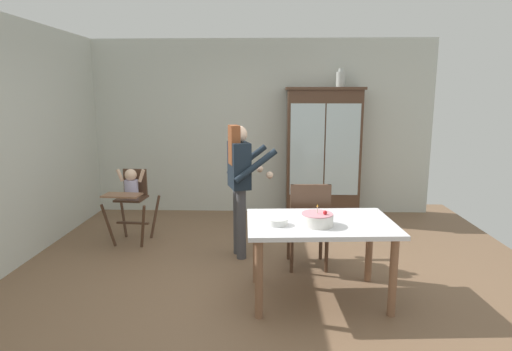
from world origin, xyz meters
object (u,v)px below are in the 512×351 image
high_chair_with_toddler (131,192)px  dining_chair_far_side (309,220)px  adult_person (240,175)px  china_cabinet (323,153)px  ceramic_vase (341,79)px  birthday_cake (317,219)px  serving_bowl (278,222)px  dining_table (320,232)px

high_chair_with_toddler → dining_chair_far_side: size_ratio=0.99×
adult_person → high_chair_with_toddler: bearing=55.7°
china_cabinet → ceramic_vase: (0.23, 0.00, 1.10)m
ceramic_vase → high_chair_with_toddler: ceramic_vase is taller
ceramic_vase → birthday_cake: bearing=-102.1°
china_cabinet → serving_bowl: bearing=-104.3°
china_cabinet → dining_chair_far_side: bearing=-100.4°
ceramic_vase → adult_person: size_ratio=0.18×
adult_person → serving_bowl: bearing=-177.4°
birthday_cake → serving_bowl: bearing=179.6°
high_chair_with_toddler → dining_chair_far_side: 2.31m
dining_table → adult_person: bearing=127.9°
china_cabinet → birthday_cake: size_ratio=7.03×
adult_person → dining_table: adult_person is taller
adult_person → serving_bowl: adult_person is taller
dining_table → dining_chair_far_side: bearing=93.7°
serving_bowl → dining_chair_far_side: size_ratio=0.19×
china_cabinet → high_chair_with_toddler: (-2.55, -1.29, -0.34)m
adult_person → dining_chair_far_side: bearing=-133.2°
high_chair_with_toddler → adult_person: (1.41, -0.43, 0.31)m
adult_person → birthday_cake: adult_person is taller
china_cabinet → serving_bowl: china_cabinet is taller
birthday_cake → adult_person: bearing=123.3°
adult_person → ceramic_vase: bearing=-55.6°
serving_bowl → dining_chair_far_side: 0.88m
serving_bowl → dining_table: bearing=17.4°
birthday_cake → serving_bowl: 0.35m
china_cabinet → ceramic_vase: 1.12m
high_chair_with_toddler → china_cabinet: bearing=31.2°
birthday_cake → dining_chair_far_side: size_ratio=0.29×
china_cabinet → dining_table: bearing=-97.1°
birthday_cake → dining_table: bearing=71.1°
ceramic_vase → dining_table: (-0.57, -2.76, -1.45)m
ceramic_vase → dining_table: ceramic_vase is taller
ceramic_vase → dining_chair_far_side: (-0.62, -2.10, -1.53)m
birthday_cake → ceramic_vase: bearing=77.9°
birthday_cake → dining_chair_far_side: 0.82m
birthday_cake → dining_chair_far_side: (0.00, 0.78, -0.24)m
china_cabinet → adult_person: 2.07m
high_chair_with_toddler → dining_chair_far_side: dining_chair_far_side is taller
china_cabinet → birthday_cake: 2.91m
birthday_cake → serving_bowl: birthday_cake is taller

